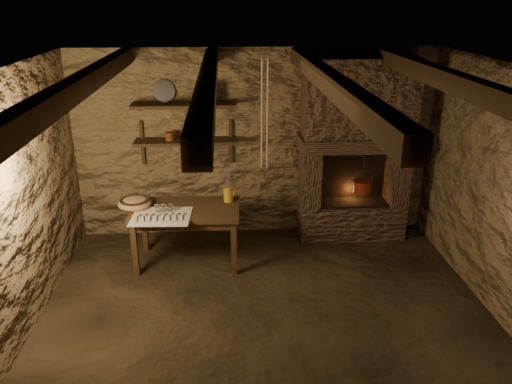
{
  "coord_description": "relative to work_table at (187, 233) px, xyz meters",
  "views": [
    {
      "loc": [
        -0.37,
        -4.1,
        2.97
      ],
      "look_at": [
        -0.05,
        0.9,
        0.99
      ],
      "focal_mm": 35.0,
      "sensor_mm": 36.0,
      "label": 1
    }
  ],
  "objects": [
    {
      "name": "beam_far_left",
      "position": [
        -0.66,
        -1.18,
        1.93
      ],
      "size": [
        0.14,
        3.95,
        0.16
      ],
      "primitive_type": "cube",
      "color": "black",
      "rests_on": "ceiling"
    },
    {
      "name": "red_pot",
      "position": [
        2.2,
        0.54,
        0.33
      ],
      "size": [
        0.26,
        0.26,
        0.54
      ],
      "rotation": [
        0.0,
        0.0,
        -0.16
      ],
      "color": "maroon",
      "rests_on": "hearth"
    },
    {
      "name": "back_wall",
      "position": [
        0.84,
        0.82,
        0.82
      ],
      "size": [
        4.5,
        0.04,
        2.4
      ],
      "primitive_type": "cube",
      "color": "brown",
      "rests_on": "floor"
    },
    {
      "name": "small_kettle",
      "position": [
        0.13,
        0.66,
        0.99
      ],
      "size": [
        0.15,
        0.12,
        0.15
      ],
      "primitive_type": null,
      "rotation": [
        0.0,
        0.0,
        -0.12
      ],
      "color": "#AAA9A4",
      "rests_on": "shelf_lower"
    },
    {
      "name": "front_wall",
      "position": [
        0.84,
        -3.18,
        0.82
      ],
      "size": [
        4.5,
        0.04,
        2.4
      ],
      "primitive_type": "cube",
      "color": "brown",
      "rests_on": "floor"
    },
    {
      "name": "tin_pan",
      "position": [
        -0.25,
        0.76,
        1.52
      ],
      "size": [
        0.29,
        0.19,
        0.26
      ],
      "primitive_type": "cylinder",
      "rotation": [
        1.26,
        0.0,
        0.31
      ],
      "color": "#AAA9A4",
      "rests_on": "shelf_upper"
    },
    {
      "name": "pewter_cutlery_row",
      "position": [
        -0.25,
        -0.26,
        0.34
      ],
      "size": [
        0.55,
        0.24,
        0.01
      ],
      "primitive_type": null,
      "rotation": [
        0.0,
        0.0,
        -0.05
      ],
      "color": "gray",
      "rests_on": "linen_cloth"
    },
    {
      "name": "shelf_lower",
      "position": [
        -0.01,
        0.66,
        0.92
      ],
      "size": [
        1.25,
        0.3,
        0.04
      ],
      "primitive_type": "cube",
      "color": "black",
      "rests_on": "back_wall"
    },
    {
      "name": "wooden_bowl",
      "position": [
        -0.58,
        0.06,
        0.37
      ],
      "size": [
        0.39,
        0.39,
        0.14
      ],
      "primitive_type": "ellipsoid",
      "rotation": [
        0.0,
        0.0,
        0.03
      ],
      "color": "#A16E45",
      "rests_on": "work_table"
    },
    {
      "name": "floor",
      "position": [
        0.84,
        -1.18,
        -0.38
      ],
      "size": [
        4.5,
        4.5,
        0.0
      ],
      "primitive_type": "plane",
      "color": "black",
      "rests_on": "ground"
    },
    {
      "name": "ceiling",
      "position": [
        0.84,
        -1.18,
        2.02
      ],
      "size": [
        4.5,
        4.0,
        0.04
      ],
      "primitive_type": "cube",
      "color": "black",
      "rests_on": "back_wall"
    },
    {
      "name": "iron_stockpot",
      "position": [
        0.26,
        0.66,
        1.48
      ],
      "size": [
        0.26,
        0.26,
        0.18
      ],
      "primitive_type": "cylinder",
      "rotation": [
        0.0,
        0.0,
        -0.11
      ],
      "color": "#302D2A",
      "rests_on": "shelf_upper"
    },
    {
      "name": "left_wall",
      "position": [
        -1.41,
        -1.18,
        0.82
      ],
      "size": [
        0.04,
        4.0,
        2.4
      ],
      "primitive_type": "cube",
      "color": "brown",
      "rests_on": "floor"
    },
    {
      "name": "hanging_ropes",
      "position": [
        0.89,
        -0.13,
        1.42
      ],
      "size": [
        0.08,
        0.08,
        1.2
      ],
      "primitive_type": null,
      "color": "tan",
      "rests_on": "ceiling"
    },
    {
      "name": "hearth",
      "position": [
        2.09,
        0.59,
        0.85
      ],
      "size": [
        1.43,
        0.51,
        2.3
      ],
      "color": "#3B281D",
      "rests_on": "floor"
    },
    {
      "name": "linen_cloth",
      "position": [
        -0.25,
        -0.23,
        0.33
      ],
      "size": [
        0.67,
        0.55,
        0.01
      ],
      "primitive_type": "cube",
      "rotation": [
        0.0,
        0.0,
        -0.05
      ],
      "color": "beige",
      "rests_on": "work_table"
    },
    {
      "name": "work_table",
      "position": [
        0.0,
        0.0,
        0.0
      ],
      "size": [
        1.26,
        0.75,
        0.7
      ],
      "rotation": [
        0.0,
        0.0,
        -0.04
      ],
      "color": "#332112",
      "rests_on": "floor"
    },
    {
      "name": "stoneware_jug",
      "position": [
        0.5,
        0.16,
        0.5
      ],
      "size": [
        0.14,
        0.14,
        0.41
      ],
      "rotation": [
        0.0,
        0.0,
        -0.27
      ],
      "color": "#A67A20",
      "rests_on": "work_table"
    },
    {
      "name": "rusty_tin",
      "position": [
        -0.2,
        0.66,
        0.99
      ],
      "size": [
        0.11,
        0.11,
        0.1
      ],
      "primitive_type": "cylinder",
      "rotation": [
        0.0,
        0.0,
        -0.16
      ],
      "color": "#501C10",
      "rests_on": "shelf_lower"
    },
    {
      "name": "shelf_upper",
      "position": [
        -0.01,
        0.66,
        1.37
      ],
      "size": [
        1.25,
        0.3,
        0.04
      ],
      "primitive_type": "cube",
      "color": "black",
      "rests_on": "back_wall"
    },
    {
      "name": "beam_mid_right",
      "position": [
        1.34,
        -1.18,
        1.93
      ],
      "size": [
        0.14,
        3.95,
        0.16
      ],
      "primitive_type": "cube",
      "color": "black",
      "rests_on": "ceiling"
    },
    {
      "name": "beam_far_right",
      "position": [
        2.34,
        -1.18,
        1.93
      ],
      "size": [
        0.14,
        3.95,
        0.16
      ],
      "primitive_type": "cube",
      "color": "black",
      "rests_on": "ceiling"
    },
    {
      "name": "drinking_glasses",
      "position": [
        -0.23,
        -0.11,
        0.37
      ],
      "size": [
        0.21,
        0.06,
        0.08
      ],
      "primitive_type": null,
      "color": "silver",
      "rests_on": "linen_cloth"
    },
    {
      "name": "beam_mid_left",
      "position": [
        0.34,
        -1.18,
        1.93
      ],
      "size": [
        0.14,
        3.95,
        0.16
      ],
      "primitive_type": "cube",
      "color": "black",
      "rests_on": "ceiling"
    },
    {
      "name": "right_wall",
      "position": [
        3.09,
        -1.18,
        0.82
      ],
      "size": [
        0.04,
        4.0,
        2.4
      ],
      "primitive_type": "cube",
      "color": "brown",
      "rests_on": "floor"
    }
  ]
}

